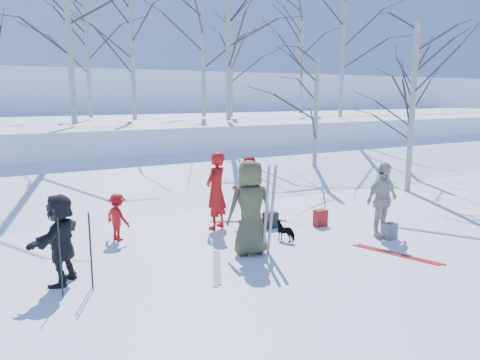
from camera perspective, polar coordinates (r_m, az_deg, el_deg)
ground at (r=10.20m, az=4.22°, el=-8.52°), size 120.00×120.00×0.00m
snow_ramp at (r=16.25m, az=-9.63°, el=-0.99°), size 70.00×9.49×4.12m
snow_plateau at (r=25.68m, az=-17.42°, el=4.70°), size 70.00×18.00×2.20m
far_hill at (r=46.34m, az=-23.15°, el=7.87°), size 90.00×30.00×6.00m
skier_olive_center at (r=9.68m, az=1.25°, el=-3.39°), size 1.06×0.78×1.99m
skier_red_north at (r=11.57m, az=-2.94°, el=-1.30°), size 0.84×0.76×1.93m
skier_redor_behind at (r=12.12m, az=0.94°, el=-1.21°), size 0.96×0.81×1.74m
skier_red_seated at (r=11.08m, az=-14.69°, el=-4.37°), size 0.66×0.81×1.09m
skier_cream_east at (r=11.39m, az=16.94°, el=-2.32°), size 1.09×0.57×1.77m
skier_grey_west at (r=8.82m, az=-21.03°, el=-6.73°), size 1.28×1.49×1.62m
dog at (r=10.78m, az=5.62°, el=-6.23°), size 0.43×0.59×0.45m
upright_ski_left at (r=9.56m, az=3.20°, el=-3.85°), size 0.12×0.17×1.90m
upright_ski_right at (r=9.69m, az=3.92°, el=-3.68°), size 0.12×0.23×1.89m
ski_pair_a at (r=12.40m, az=1.09°, el=-5.03°), size 1.66×2.05×0.02m
ski_pair_b at (r=12.31m, az=23.32°, el=-6.00°), size 1.80×2.07×0.02m
ski_pair_c at (r=9.24m, az=-2.82°, el=-10.48°), size 1.71×2.06×0.02m
ski_pair_d at (r=10.42m, az=18.51°, el=-8.57°), size 1.31×2.02×0.02m
ski_pole_a at (r=12.25m, az=1.02°, el=-2.04°), size 0.02×0.02×1.34m
ski_pole_b at (r=8.50m, az=-17.78°, el=-8.12°), size 0.02×0.02×1.34m
ski_pole_c at (r=8.35m, az=-17.69°, el=-8.45°), size 0.02×0.02×1.34m
ski_pole_d at (r=12.28m, az=16.26°, el=-2.42°), size 0.02×0.02×1.34m
ski_pole_e at (r=12.67m, az=0.17°, el=-1.62°), size 0.02×0.02×1.34m
ski_pole_f at (r=8.25m, az=-21.06°, el=-8.88°), size 0.02×0.02×1.34m
backpack_red at (r=12.11m, az=9.78°, el=-4.58°), size 0.32×0.22×0.42m
backpack_grey at (r=11.43m, az=17.83°, el=-5.93°), size 0.30×0.20×0.38m
backpack_dark at (r=11.80m, az=3.74°, el=-4.89°), size 0.34×0.24×0.40m
birch_plateau_a at (r=24.62m, az=-1.09°, el=13.59°), size 4.11×4.11×5.02m
birch_plateau_b at (r=24.49m, az=12.42°, el=15.49°), size 5.37×5.37×6.82m
birch_plateau_c at (r=29.43m, az=7.52°, el=14.17°), size 4.98×4.98×6.26m
birch_plateau_d at (r=24.47m, az=-4.53°, el=15.82°), size 5.44×5.44×6.92m
birch_plateau_e at (r=21.58m, az=-13.00°, el=14.65°), size 4.56×4.56×5.65m
birch_plateau_h at (r=19.07m, az=-20.20°, el=17.35°), size 5.68×5.68×7.26m
birch_plateau_j at (r=21.13m, az=-1.44°, el=15.91°), size 5.02×5.02×6.32m
birch_plateau_k at (r=24.39m, az=-18.09°, el=14.40°), size 4.87×4.87×6.09m
birch_edge_b at (r=17.01m, az=20.28°, el=8.19°), size 4.59×4.59×5.70m
birch_edge_c at (r=20.14m, az=20.09°, el=6.50°), size 3.65×3.65×4.35m
birch_edge_e at (r=18.13m, az=9.22°, el=7.22°), size 3.90×3.90×4.71m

